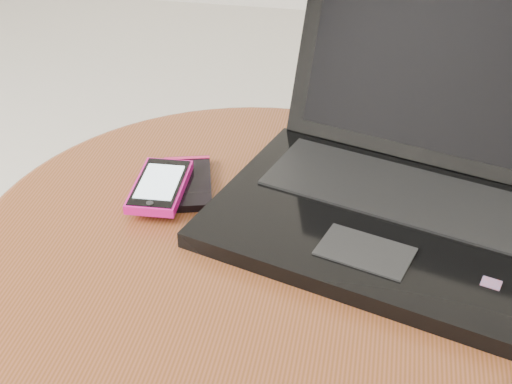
# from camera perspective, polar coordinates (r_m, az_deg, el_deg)

# --- Properties ---
(table) EXTENTS (0.62, 0.62, 0.49)m
(table) POSITION_cam_1_polar(r_m,az_deg,el_deg) (0.85, -0.33, -9.00)
(table) COLOR #623012
(table) RESTS_ON ground
(laptop) EXTENTS (0.44, 0.42, 0.23)m
(laptop) POSITION_cam_1_polar(r_m,az_deg,el_deg) (0.81, 11.56, 1.16)
(laptop) COLOR black
(laptop) RESTS_ON table
(phone_black) EXTENTS (0.08, 0.12, 0.01)m
(phone_black) POSITION_cam_1_polar(r_m,az_deg,el_deg) (0.86, -5.46, 0.72)
(phone_black) COLOR black
(phone_black) RESTS_ON table
(phone_pink) EXTENTS (0.06, 0.11, 0.01)m
(phone_pink) POSITION_cam_1_polar(r_m,az_deg,el_deg) (0.84, -7.59, 0.47)
(phone_pink) COLOR #D51081
(phone_pink) RESTS_ON phone_black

